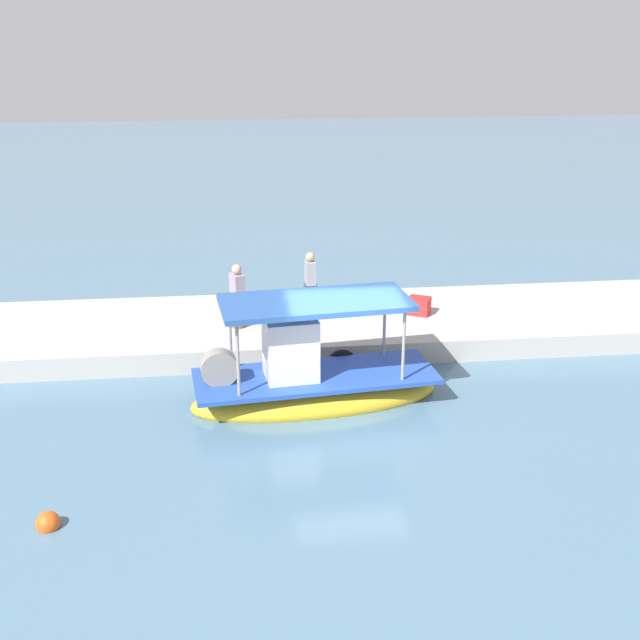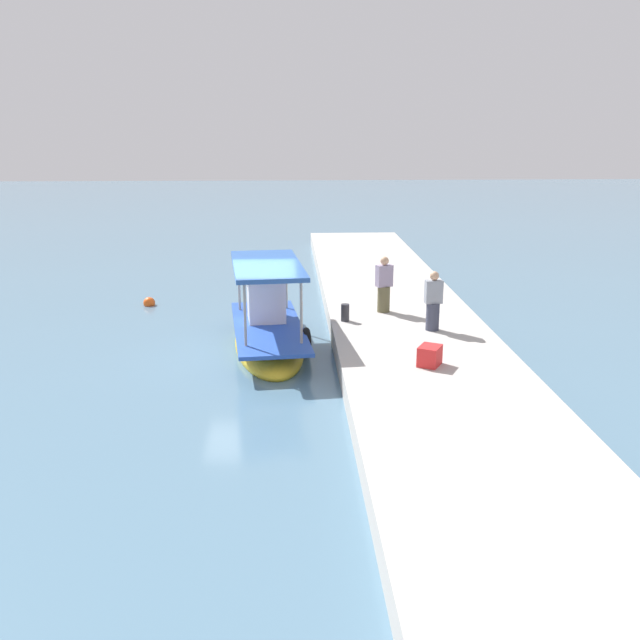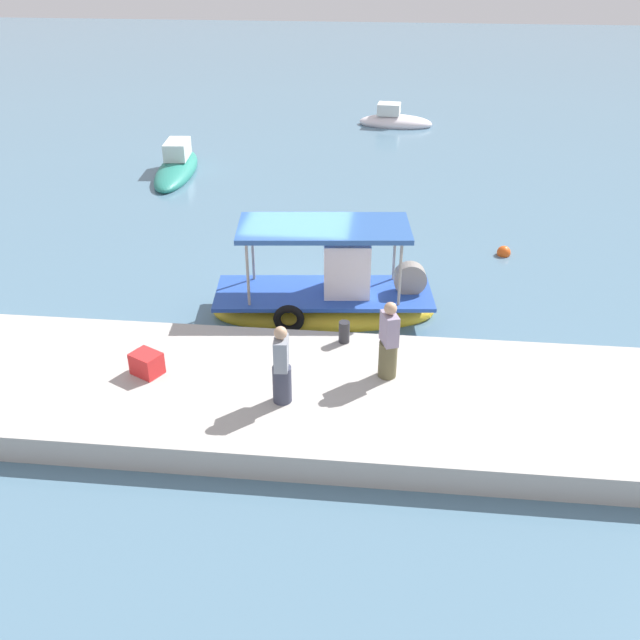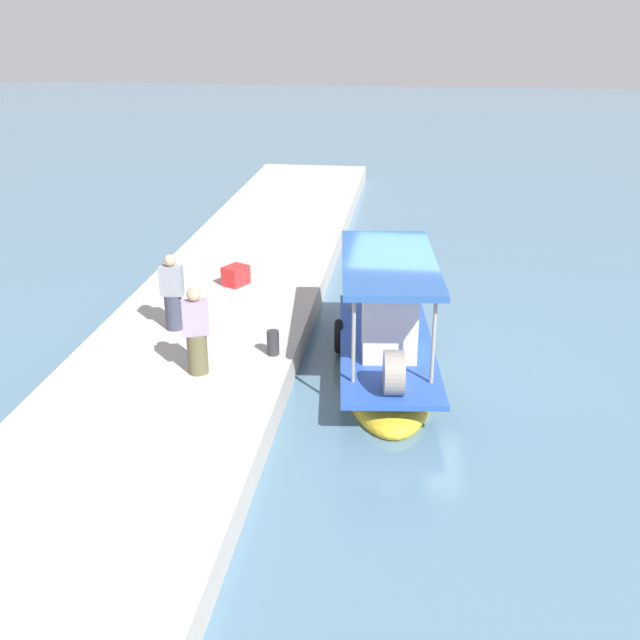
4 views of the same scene
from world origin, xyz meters
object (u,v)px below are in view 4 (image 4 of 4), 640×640
object	(u,v)px
mooring_bollard	(273,343)
cargo_crate	(236,276)
fisherman_near_bollard	(173,296)
fisherman_by_crate	(196,335)
main_fishing_boat	(386,353)

from	to	relation	value
mooring_bollard	cargo_crate	size ratio (longest dim) A/B	0.86
cargo_crate	fisherman_near_bollard	bearing A→B (deg)	-12.70
fisherman_near_bollard	fisherman_by_crate	distance (m)	2.25
fisherman_by_crate	fisherman_near_bollard	bearing A→B (deg)	-151.52
mooring_bollard	cargo_crate	bearing A→B (deg)	-156.93
fisherman_near_bollard	mooring_bollard	size ratio (longest dim) A/B	3.33
fisherman_near_bollard	fisherman_by_crate	xyz separation A→B (m)	(1.98, 1.07, 0.02)
mooring_bollard	fisherman_near_bollard	bearing A→B (deg)	-113.74
fisherman_by_crate	cargo_crate	xyz separation A→B (m)	(-4.86, -0.43, -0.53)
cargo_crate	main_fishing_boat	bearing A→B (deg)	49.11
mooring_bollard	main_fishing_boat	bearing A→B (deg)	104.55
main_fishing_boat	mooring_bollard	world-z (taller)	main_fishing_boat
fisherman_by_crate	mooring_bollard	xyz separation A→B (m)	(-0.97, 1.23, -0.51)
main_fishing_boat	cargo_crate	world-z (taller)	main_fishing_boat
mooring_bollard	cargo_crate	distance (m)	4.23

